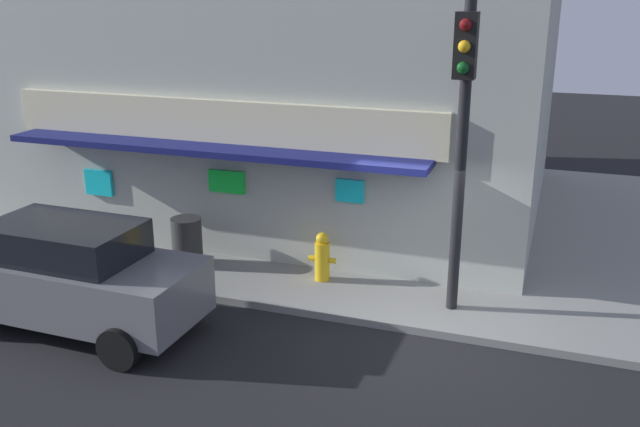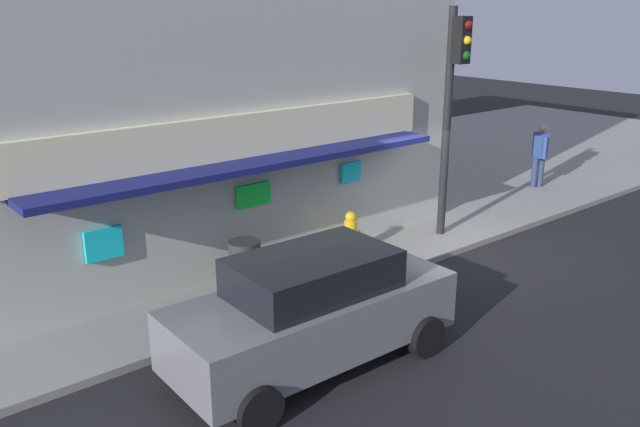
{
  "view_description": "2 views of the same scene",
  "coord_description": "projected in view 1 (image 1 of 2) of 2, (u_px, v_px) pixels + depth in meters",
  "views": [
    {
      "loc": [
        1.92,
        -9.72,
        5.19
      ],
      "look_at": [
        -2.41,
        2.54,
        0.96
      ],
      "focal_mm": 38.99,
      "sensor_mm": 36.0,
      "label": 1
    },
    {
      "loc": [
        -10.54,
        -8.22,
        5.11
      ],
      "look_at": [
        -2.61,
        1.46,
        1.09
      ],
      "focal_mm": 36.75,
      "sensor_mm": 36.0,
      "label": 2
    }
  ],
  "objects": [
    {
      "name": "traffic_light",
      "position": [
        462.0,
        119.0,
        10.47
      ],
      "size": [
        0.32,
        0.58,
        4.94
      ],
      "color": "black",
      "rests_on": "sidewalk"
    },
    {
      "name": "corner_building",
      "position": [
        302.0,
        20.0,
        16.47
      ],
      "size": [
        11.46,
        9.84,
        8.7
      ],
      "color": "#ADB2A8",
      "rests_on": "sidewalk"
    },
    {
      "name": "ground_plane",
      "position": [
        410.0,
        334.0,
        10.93
      ],
      "size": [
        57.52,
        57.52,
        0.0
      ],
      "primitive_type": "plane",
      "color": "black"
    },
    {
      "name": "sidewalk",
      "position": [
        463.0,
        223.0,
        15.91
      ],
      "size": [
        38.35,
        11.15,
        0.13
      ],
      "primitive_type": "cube",
      "color": "gray",
      "rests_on": "ground_plane"
    },
    {
      "name": "potted_plant_by_window",
      "position": [
        99.0,
        194.0,
        15.68
      ],
      "size": [
        0.79,
        0.79,
        1.11
      ],
      "color": "brown",
      "rests_on": "sidewalk"
    },
    {
      "name": "potted_plant_by_doorway",
      "position": [
        306.0,
        221.0,
        14.32
      ],
      "size": [
        0.57,
        0.57,
        0.88
      ],
      "color": "brown",
      "rests_on": "sidewalk"
    },
    {
      "name": "parked_car_grey",
      "position": [
        68.0,
        275.0,
        10.93
      ],
      "size": [
        4.32,
        1.96,
        1.75
      ],
      "color": "slate",
      "rests_on": "ground_plane"
    },
    {
      "name": "trash_can",
      "position": [
        187.0,
        241.0,
        13.24
      ],
      "size": [
        0.58,
        0.58,
        0.92
      ],
      "primitive_type": "cylinder",
      "color": "#2D2D2D",
      "rests_on": "sidewalk"
    },
    {
      "name": "fire_hydrant",
      "position": [
        322.0,
        257.0,
        12.52
      ],
      "size": [
        0.51,
        0.27,
        0.91
      ],
      "color": "gold",
      "rests_on": "sidewalk"
    }
  ]
}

